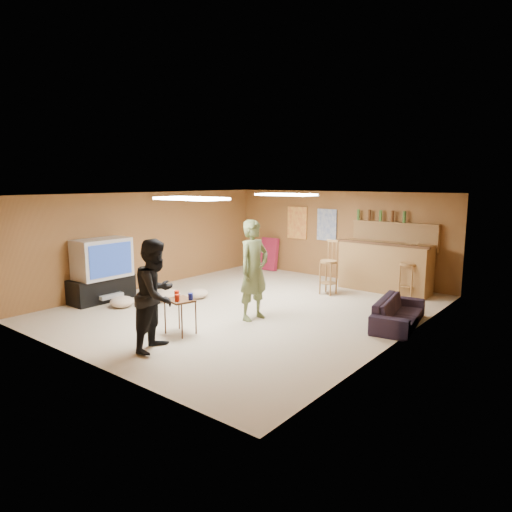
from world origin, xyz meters
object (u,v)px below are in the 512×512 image
Objects in this scene: bar_counter at (385,267)px; sofa at (398,312)px; tray_table at (180,317)px; person_black at (156,295)px; tv_body at (102,258)px; person_olive at (254,270)px.

bar_counter is 1.25× the size of sofa.
tray_table is at bearing -106.10° from bar_counter.
person_black reaches higher than sofa.
tray_table is (-0.24, 0.66, -0.53)m from person_black.
sofa is (1.20, -2.22, -0.32)m from bar_counter.
tv_body is at bearing -133.00° from bar_counter.
bar_counter is at bearing 47.00° from tv_body.
person_black is at bearing -101.87° from bar_counter.
bar_counter is 2.54m from sofa.
person_black is 0.88m from tray_table.
bar_counter is at bearing -9.96° from person_olive.
person_olive reaches higher than bar_counter.
person_black reaches higher than tv_body.
person_olive is 1.09× the size of person_black.
tv_body is 1.91× the size of tray_table.
tv_body reaches higher than tray_table.
tv_body is 0.69× the size of sofa.
tray_table is at bearing 0.06° from person_black.
sofa is 3.69m from tray_table.
tv_body is at bearing 102.77° from sofa.
tray_table is at bearing 168.86° from person_olive.
tray_table is (2.75, -0.39, -0.61)m from tv_body.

